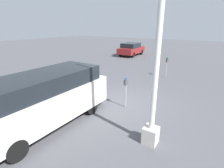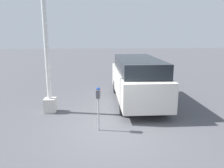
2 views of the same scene
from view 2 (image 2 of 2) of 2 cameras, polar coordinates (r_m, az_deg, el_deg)
ground_plane at (r=6.90m, az=0.31°, el=-12.86°), size 80.00×80.00×0.00m
parking_meter_near at (r=6.78m, az=-3.59°, el=-3.90°), size 0.22×0.14×1.41m
lamp_post at (r=8.57m, az=-16.52°, el=5.31°), size 0.44×0.44×5.77m
parked_van at (r=9.72m, az=6.62°, el=1.44°), size 5.17×1.85×1.98m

